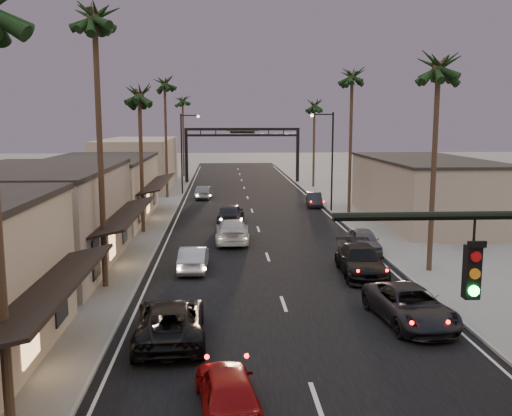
{
  "coord_description": "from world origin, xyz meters",
  "views": [
    {
      "loc": [
        -2.76,
        -5.88,
        8.31
      ],
      "look_at": [
        -0.5,
        31.56,
        2.5
      ],
      "focal_mm": 40.0,
      "sensor_mm": 36.0,
      "label": 1
    }
  ],
  "objects": [
    {
      "name": "ground",
      "position": [
        0.0,
        40.0,
        0.0
      ],
      "size": [
        200.0,
        200.0,
        0.0
      ],
      "primitive_type": "plane",
      "color": "slate",
      "rests_on": "ground"
    },
    {
      "name": "road",
      "position": [
        0.0,
        45.0,
        0.0
      ],
      "size": [
        14.0,
        120.0,
        0.02
      ],
      "primitive_type": "cube",
      "color": "black",
      "rests_on": "ground"
    },
    {
      "name": "sidewalk_left",
      "position": [
        -9.5,
        52.0,
        0.06
      ],
      "size": [
        5.0,
        92.0,
        0.12
      ],
      "primitive_type": "cube",
      "color": "slate",
      "rests_on": "ground"
    },
    {
      "name": "sidewalk_right",
      "position": [
        9.5,
        52.0,
        0.06
      ],
      "size": [
        5.0,
        92.0,
        0.12
      ],
      "primitive_type": "cube",
      "color": "slate",
      "rests_on": "ground"
    },
    {
      "name": "storefront_mid",
      "position": [
        -13.0,
        26.0,
        2.75
      ],
      "size": [
        8.0,
        14.0,
        5.5
      ],
      "primitive_type": "cube",
      "color": "gray",
      "rests_on": "ground"
    },
    {
      "name": "storefront_far",
      "position": [
        -13.0,
        42.0,
        2.5
      ],
      "size": [
        8.0,
        16.0,
        5.0
      ],
      "primitive_type": "cube",
      "color": "tan",
      "rests_on": "ground"
    },
    {
      "name": "storefront_dist",
      "position": [
        -13.0,
        65.0,
        3.0
      ],
      "size": [
        8.0,
        20.0,
        6.0
      ],
      "primitive_type": "cube",
      "color": "gray",
      "rests_on": "ground"
    },
    {
      "name": "building_right",
      "position": [
        14.0,
        40.0,
        2.5
      ],
      "size": [
        8.0,
        18.0,
        5.0
      ],
      "primitive_type": "cube",
      "color": "gray",
      "rests_on": "ground"
    },
    {
      "name": "arch",
      "position": [
        0.0,
        70.0,
        5.53
      ],
      "size": [
        15.2,
        0.4,
        7.27
      ],
      "color": "black",
      "rests_on": "ground"
    },
    {
      "name": "streetlight_right",
      "position": [
        6.92,
        45.0,
        5.33
      ],
      "size": [
        2.13,
        0.3,
        9.0
      ],
      "color": "black",
      "rests_on": "ground"
    },
    {
      "name": "streetlight_left",
      "position": [
        -6.92,
        58.0,
        5.33
      ],
      "size": [
        2.13,
        0.3,
        9.0
      ],
      "color": "black",
      "rests_on": "ground"
    },
    {
      "name": "palm_lb",
      "position": [
        -8.6,
        22.0,
        13.39
      ],
      "size": [
        3.2,
        3.2,
        15.2
      ],
      "color": "#38281C",
      "rests_on": "ground"
    },
    {
      "name": "palm_lc",
      "position": [
        -8.6,
        36.0,
        10.47
      ],
      "size": [
        3.2,
        3.2,
        12.2
      ],
      "color": "#38281C",
      "rests_on": "ground"
    },
    {
      "name": "palm_ld",
      "position": [
        -8.6,
        55.0,
        12.42
      ],
      "size": [
        3.2,
        3.2,
        14.2
      ],
      "color": "#38281C",
      "rests_on": "ground"
    },
    {
      "name": "palm_ra",
      "position": [
        8.6,
        24.0,
        11.44
      ],
      "size": [
        3.2,
        3.2,
        13.2
      ],
      "color": "#38281C",
      "rests_on": "ground"
    },
    {
      "name": "palm_rb",
      "position": [
        8.6,
        44.0,
        12.42
      ],
      "size": [
        3.2,
        3.2,
        14.2
      ],
      "color": "#38281C",
      "rests_on": "ground"
    },
    {
      "name": "palm_rc",
      "position": [
        8.6,
        64.0,
        10.47
      ],
      "size": [
        3.2,
        3.2,
        12.2
      ],
      "color": "#38281C",
      "rests_on": "ground"
    },
    {
      "name": "palm_far",
      "position": [
        -8.3,
        78.0,
        11.44
      ],
      "size": [
        3.2,
        3.2,
        13.2
      ],
      "color": "#38281C",
      "rests_on": "ground"
    },
    {
      "name": "oncoming_red",
      "position": [
        -2.66,
        9.42,
        0.7
      ],
      "size": [
        2.12,
        4.25,
        1.39
      ],
      "primitive_type": "imported",
      "rotation": [
        0.0,
        0.0,
        3.26
      ],
      "color": "maroon",
      "rests_on": "ground"
    },
    {
      "name": "oncoming_pickup",
      "position": [
        -4.77,
        14.92,
        0.77
      ],
      "size": [
        2.85,
        5.7,
        1.55
      ],
      "primitive_type": "imported",
      "rotation": [
        0.0,
        0.0,
        3.19
      ],
      "color": "black",
      "rests_on": "ground"
    },
    {
      "name": "oncoming_silver",
      "position": [
        -4.37,
        25.17,
        0.69
      ],
      "size": [
        1.59,
        4.22,
        1.38
      ],
      "primitive_type": "imported",
      "rotation": [
        0.0,
        0.0,
        3.11
      ],
      "color": "#ABABB1",
      "rests_on": "ground"
    },
    {
      "name": "oncoming_white",
      "position": [
        -2.08,
        32.4,
        0.8
      ],
      "size": [
        2.33,
        5.56,
        1.6
      ],
      "primitive_type": "imported",
      "rotation": [
        0.0,
        0.0,
        3.13
      ],
      "color": "#B5B5B5",
      "rests_on": "ground"
    },
    {
      "name": "oncoming_dgrey",
      "position": [
        -2.08,
        39.76,
        0.81
      ],
      "size": [
        2.49,
        4.95,
        1.62
      ],
      "primitive_type": "imported",
      "rotation": [
        0.0,
        0.0,
        3.02
      ],
      "color": "black",
      "rests_on": "ground"
    },
    {
      "name": "oncoming_grey_far",
      "position": [
        -4.65,
        54.41,
        0.68
      ],
      "size": [
        1.87,
        4.28,
        1.37
      ],
      "primitive_type": "imported",
      "rotation": [
        0.0,
        0.0,
        3.04
      ],
      "color": "#57585D",
      "rests_on": "ground"
    },
    {
      "name": "curbside_near",
      "position": [
        4.93,
        16.24,
        0.75
      ],
      "size": [
        3.06,
        5.66,
        1.51
      ],
      "primitive_type": "imported",
      "rotation": [
        0.0,
        0.0,
        0.11
      ],
      "color": "black",
      "rests_on": "ground"
    },
    {
      "name": "curbside_black",
      "position": [
        4.67,
        23.58,
        0.8
      ],
      "size": [
        2.44,
        5.58,
        1.59
      ],
      "primitive_type": "imported",
      "rotation": [
        0.0,
        0.0,
        -0.04
      ],
      "color": "black",
      "rests_on": "ground"
    },
    {
      "name": "curbside_grey",
      "position": [
        6.2,
        29.08,
        0.73
      ],
      "size": [
        1.87,
        4.33,
        1.46
      ],
      "primitive_type": "imported",
      "rotation": [
        0.0,
        0.0,
        -0.03
      ],
      "color": "#4A494E",
      "rests_on": "ground"
    },
    {
      "name": "curbside_far",
      "position": [
        6.14,
        48.34,
        0.67
      ],
      "size": [
        1.77,
        4.16,
        1.34
      ],
      "primitive_type": "imported",
      "rotation": [
        0.0,
        0.0,
        -0.09
      ],
      "color": "black",
      "rests_on": "ground"
    }
  ]
}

